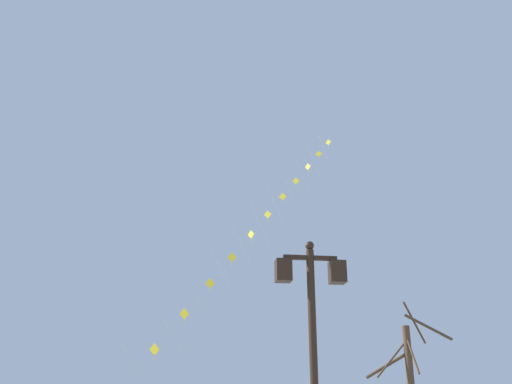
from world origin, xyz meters
The scene contains 2 objects.
twin_lantern_lamp_post centered at (3.27, 9.50, 3.25)m, with size 1.27×0.28×4.68m.
kite_train centered at (4.31, 26.19, 9.75)m, with size 12.99×15.52×18.79m.
Camera 1 is at (0.96, -0.35, 1.86)m, focal length 39.99 mm.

